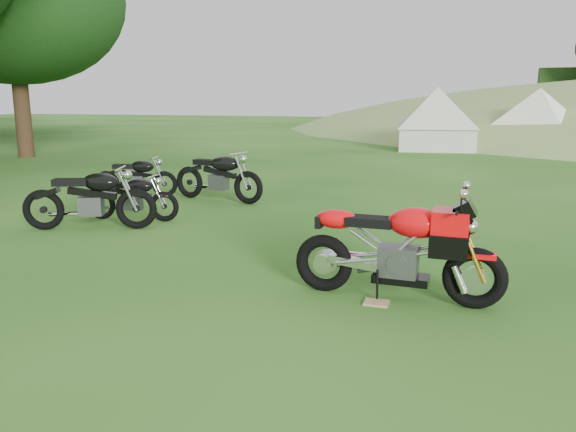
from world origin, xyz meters
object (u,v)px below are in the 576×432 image
(vintage_moto_a, at_px, (89,197))
(plywood_board, at_px, (376,303))
(sport_motorcycle, at_px, (397,241))
(vintage_moto_b, at_px, (132,196))
(vintage_moto_d, at_px, (135,176))
(tent_mid, at_px, (538,118))
(vintage_moto_c, at_px, (218,175))
(tent_left, at_px, (436,118))

(vintage_moto_a, bearing_deg, plywood_board, -42.22)
(sport_motorcycle, xyz_separation_m, vintage_moto_a, (-5.22, 1.74, -0.09))
(vintage_moto_b, bearing_deg, plywood_board, -38.36)
(vintage_moto_d, distance_m, tent_mid, 19.11)
(sport_motorcycle, relative_size, vintage_moto_a, 1.02)
(vintage_moto_c, height_order, tent_mid, tent_mid)
(vintage_moto_d, xyz_separation_m, tent_left, (5.48, 14.14, 0.84))
(vintage_moto_a, distance_m, tent_left, 17.68)
(sport_motorcycle, distance_m, plywood_board, 0.69)
(plywood_board, relative_size, vintage_moto_a, 0.12)
(sport_motorcycle, relative_size, tent_mid, 0.72)
(tent_mid, bearing_deg, sport_motorcycle, -74.56)
(vintage_moto_d, bearing_deg, tent_left, 52.37)
(plywood_board, xyz_separation_m, vintage_moto_d, (-6.12, 4.91, 0.46))
(sport_motorcycle, bearing_deg, vintage_moto_d, 144.87)
(sport_motorcycle, relative_size, vintage_moto_d, 1.20)
(sport_motorcycle, height_order, plywood_board, sport_motorcycle)
(vintage_moto_a, distance_m, vintage_moto_c, 3.19)
(vintage_moto_a, distance_m, vintage_moto_b, 0.88)
(vintage_moto_b, distance_m, vintage_moto_c, 2.32)
(vintage_moto_b, bearing_deg, vintage_moto_d, 113.50)
(vintage_moto_c, bearing_deg, vintage_moto_a, -94.38)
(sport_motorcycle, height_order, tent_mid, tent_mid)
(vintage_moto_c, bearing_deg, sport_motorcycle, -36.29)
(sport_motorcycle, height_order, vintage_moto_c, sport_motorcycle)
(vintage_moto_d, xyz_separation_m, tent_mid, (9.65, 16.48, 0.83))
(vintage_moto_a, height_order, tent_left, tent_left)
(sport_motorcycle, xyz_separation_m, vintage_moto_d, (-6.29, 4.70, -0.17))
(vintage_moto_d, height_order, tent_mid, tent_mid)
(vintage_moto_a, distance_m, vintage_moto_d, 3.15)
(tent_left, bearing_deg, vintage_moto_a, -111.63)
(plywood_board, height_order, tent_mid, tent_mid)
(sport_motorcycle, distance_m, vintage_moto_b, 5.61)
(plywood_board, relative_size, vintage_moto_c, 0.12)
(vintage_moto_d, height_order, tent_left, tent_left)
(vintage_moto_b, bearing_deg, tent_mid, 57.64)
(tent_left, bearing_deg, vintage_moto_b, -111.52)
(vintage_moto_a, xyz_separation_m, tent_left, (4.42, 17.10, 0.76))
(vintage_moto_a, relative_size, vintage_moto_d, 1.17)
(sport_motorcycle, relative_size, vintage_moto_b, 1.29)
(sport_motorcycle, height_order, vintage_moto_b, sport_motorcycle)
(tent_left, bearing_deg, sport_motorcycle, -94.70)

